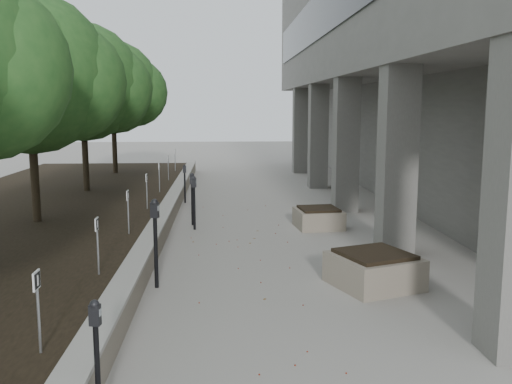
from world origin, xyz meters
name	(u,v)px	position (x,y,z in m)	size (l,w,h in m)	color
retaining_wall	(165,218)	(-1.82, 9.00, 0.25)	(0.39, 26.00, 0.50)	gray
planting_bed	(23,221)	(-5.50, 9.00, 0.20)	(7.00, 26.00, 0.40)	black
crabapple_tree_3	(31,108)	(-4.80, 8.00, 3.12)	(4.60, 4.00, 5.44)	#22501E
crabapple_tree_4	(83,107)	(-4.80, 13.00, 3.12)	(4.60, 4.00, 5.44)	#22501E
crabapple_tree_5	(113,107)	(-4.80, 18.00, 3.12)	(4.60, 4.00, 5.44)	#22501E
parking_sign_2	(38,312)	(-2.35, 0.50, 0.88)	(0.04, 0.22, 0.96)	black
parking_sign_3	(98,246)	(-2.35, 3.50, 0.88)	(0.04, 0.22, 0.96)	black
parking_sign_4	(128,212)	(-2.35, 6.50, 0.88)	(0.04, 0.22, 0.96)	black
parking_sign_5	(147,191)	(-2.35, 9.50, 0.88)	(0.04, 0.22, 0.96)	black
parking_sign_6	(159,177)	(-2.35, 12.50, 0.88)	(0.04, 0.22, 0.96)	black
parking_sign_7	(168,167)	(-2.35, 15.50, 0.88)	(0.04, 0.22, 0.96)	black
parking_sign_8	(175,160)	(-2.35, 18.50, 0.88)	(0.04, 0.22, 0.96)	black
parking_meter_1	(97,360)	(-1.55, -0.24, 0.64)	(0.13, 0.09, 1.28)	black
parking_meter_2	(156,244)	(-1.46, 3.96, 0.79)	(0.16, 0.11, 1.58)	black
parking_meter_3	(194,203)	(-1.03, 8.63, 0.70)	(0.14, 0.10, 1.39)	black
parking_meter_4	(192,199)	(-1.11, 9.19, 0.70)	(0.14, 0.10, 1.41)	black
parking_meter_5	(185,184)	(-1.55, 12.73, 0.63)	(0.12, 0.09, 1.26)	black
planter_front	(374,269)	(2.37, 3.82, 0.31)	(1.33, 1.33, 0.62)	gray
planter_back	(318,218)	(2.20, 8.67, 0.27)	(1.15, 1.15, 0.54)	gray
berry_scatter	(233,269)	(-0.10, 5.00, 0.01)	(3.30, 14.10, 0.02)	maroon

